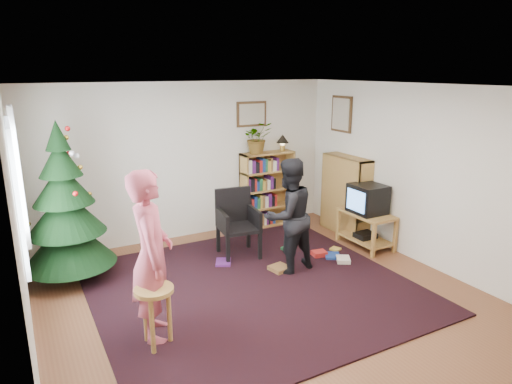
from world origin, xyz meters
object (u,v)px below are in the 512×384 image
bookshelf_back (267,188)px  person_standing (152,256)px  picture_back (252,114)px  potted_plant (257,138)px  christmas_tree (66,216)px  stool (155,301)px  crt_tv (368,199)px  person_by_chair (288,216)px  table_lamp (283,140)px  armchair (235,220)px  bookshelf_right (346,194)px  picture_right (342,114)px  tv_stand (366,226)px

bookshelf_back → person_standing: person_standing is taller
picture_back → potted_plant: size_ratio=1.04×
christmas_tree → stool: size_ratio=3.27×
crt_tv → person_by_chair: 1.55m
table_lamp → armchair: bearing=-145.7°
bookshelf_right → potted_plant: potted_plant is taller
picture_back → armchair: 1.97m
picture_back → potted_plant: picture_back is taller
crt_tv → stool: (-3.64, -1.07, -0.27)m
picture_back → crt_tv: picture_back is taller
stool → table_lamp: size_ratio=2.24×
potted_plant → bookshelf_right: bearing=-39.9°
picture_right → person_by_chair: bearing=-146.1°
crt_tv → person_by_chair: size_ratio=0.32×
armchair → crt_tv: bearing=-12.0°
armchair → person_by_chair: size_ratio=0.63×
picture_right → tv_stand: bearing=-103.8°
picture_back → bookshelf_back: (0.24, -0.14, -1.29)m
person_by_chair → potted_plant: potted_plant is taller
armchair → stool: size_ratio=1.55×
table_lamp → crt_tv: bearing=-71.9°
bookshelf_back → armchair: bookshelf_back is taller
crt_tv → table_lamp: bearing=108.1°
person_standing → potted_plant: potted_plant is taller
person_by_chair → bookshelf_back: bearing=-118.9°
bookshelf_right → stool: size_ratio=2.03×
tv_stand → table_lamp: bearing=108.1°
stool → person_standing: 0.44m
stool → potted_plant: (2.61, 2.69, 1.07)m
picture_right → bookshelf_back: bearing=151.5°
picture_right → bookshelf_right: 1.35m
bookshelf_right → armchair: 2.04m
armchair → picture_right: bearing=16.8°
crt_tv → person_standing: bearing=-166.5°
stool → table_lamp: (3.11, 2.69, 1.00)m
christmas_tree → bookshelf_back: bearing=11.5°
bookshelf_back → person_standing: (-2.76, -2.49, 0.22)m
crt_tv → person_by_chair: (-1.54, -0.17, 0.01)m
christmas_tree → table_lamp: christmas_tree is taller
tv_stand → potted_plant: potted_plant is taller
potted_plant → picture_right: bearing=-24.6°
picture_right → picture_back: bearing=151.3°
crt_tv → armchair: 2.05m
christmas_tree → bookshelf_right: 4.31m
person_standing → potted_plant: size_ratio=3.34×
bookshelf_back → potted_plant: size_ratio=2.45×
tv_stand → armchair: (-1.92, 0.68, 0.21)m
picture_right → person_standing: bearing=-153.7°
picture_right → armchair: (-2.17, -0.36, -1.42)m
bookshelf_back → potted_plant: potted_plant is taller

